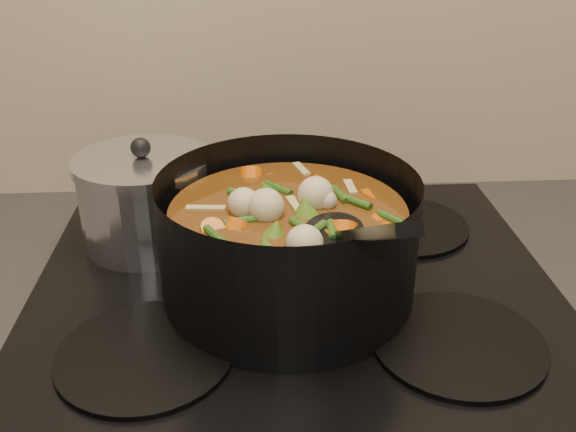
{
  "coord_description": "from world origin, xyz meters",
  "views": [
    {
      "loc": [
        -0.05,
        1.28,
        1.35
      ],
      "look_at": [
        -0.01,
        1.91,
        1.03
      ],
      "focal_mm": 40.0,
      "sensor_mm": 36.0,
      "label": 1
    }
  ],
  "objects": [
    {
      "name": "stovetop",
      "position": [
        0.0,
        1.93,
        0.92
      ],
      "size": [
        0.62,
        0.54,
        0.03
      ],
      "color": "black",
      "rests_on": "counter"
    },
    {
      "name": "saucepan",
      "position": [
        -0.19,
        2.04,
        0.99
      ],
      "size": [
        0.18,
        0.18,
        0.14
      ],
      "rotation": [
        0.0,
        0.0,
        0.31
      ],
      "color": "silver",
      "rests_on": "stovetop"
    },
    {
      "name": "stockpot",
      "position": [
        -0.01,
        1.91,
        1.0
      ],
      "size": [
        0.31,
        0.4,
        0.21
      ],
      "rotation": [
        0.0,
        0.0,
        -0.08
      ],
      "color": "black",
      "rests_on": "stovetop"
    }
  ]
}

